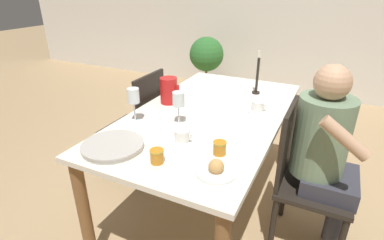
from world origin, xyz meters
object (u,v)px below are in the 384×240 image
(chair_person_side, at_px, (303,176))
(serving_tray, at_px, (113,146))
(person_seated, at_px, (326,149))
(potted_plant, at_px, (206,59))
(wine_glass_water, at_px, (178,101))
(teacup_across, at_px, (258,107))
(wine_glass_juice, at_px, (133,98))
(jam_jar_amber, at_px, (157,156))
(red_pitcher, at_px, (169,90))
(jam_jar_red, at_px, (220,147))
(bread_plate, at_px, (216,170))
(candlestick_tall, at_px, (257,77))
(teacup_near_person, at_px, (182,137))
(chair_opposite, at_px, (139,124))

(chair_person_side, xyz_separation_m, serving_tray, (-0.92, -0.59, 0.28))
(person_seated, distance_m, potted_plant, 2.89)
(person_seated, bearing_deg, wine_glass_water, -77.72)
(person_seated, height_order, teacup_across, person_seated)
(wine_glass_juice, xyz_separation_m, jam_jar_amber, (0.37, -0.34, -0.12))
(teacup_across, bearing_deg, wine_glass_water, -133.29)
(teacup_across, xyz_separation_m, serving_tray, (-0.55, -0.83, -0.01))
(red_pitcher, distance_m, potted_plant, 2.33)
(jam_jar_red, bearing_deg, wine_glass_juice, 167.36)
(wine_glass_juice, height_order, teacup_across, wine_glass_juice)
(serving_tray, xyz_separation_m, potted_plant, (-0.72, 2.91, -0.23))
(chair_person_side, height_order, wine_glass_juice, wine_glass_juice)
(person_seated, bearing_deg, serving_tray, -59.15)
(chair_person_side, bearing_deg, bread_plate, -31.73)
(wine_glass_water, distance_m, serving_tray, 0.47)
(red_pitcher, xyz_separation_m, candlestick_tall, (0.51, 0.47, 0.04))
(wine_glass_juice, bearing_deg, potted_plant, 103.73)
(teacup_near_person, bearing_deg, chair_person_side, 30.31)
(jam_jar_amber, xyz_separation_m, potted_plant, (-1.00, 2.92, -0.25))
(wine_glass_water, bearing_deg, wine_glass_juice, -161.72)
(serving_tray, distance_m, bread_plate, 0.57)
(chair_opposite, relative_size, person_seated, 0.79)
(teacup_near_person, relative_size, jam_jar_red, 2.07)
(serving_tray, bearing_deg, red_pitcher, 95.21)
(potted_plant, bearing_deg, chair_person_side, -54.68)
(person_seated, height_order, jam_jar_amber, person_seated)
(chair_person_side, relative_size, person_seated, 0.79)
(wine_glass_water, bearing_deg, jam_jar_amber, -75.40)
(jam_jar_amber, distance_m, potted_plant, 3.10)
(teacup_across, xyz_separation_m, jam_jar_amber, (-0.27, -0.84, 0.01))
(chair_person_side, relative_size, candlestick_tall, 2.78)
(serving_tray, bearing_deg, bread_plate, 2.92)
(wine_glass_water, bearing_deg, chair_person_side, 12.99)
(chair_person_side, distance_m, jam_jar_amber, 0.93)
(person_seated, xyz_separation_m, candlestick_tall, (-0.56, 0.57, 0.19))
(wine_glass_water, distance_m, bread_plate, 0.57)
(jam_jar_red, bearing_deg, person_seated, 40.06)
(wine_glass_water, bearing_deg, potted_plant, 109.72)
(wine_glass_juice, bearing_deg, jam_jar_red, -12.64)
(chair_opposite, xyz_separation_m, teacup_near_person, (0.68, -0.53, 0.30))
(teacup_near_person, relative_size, potted_plant, 0.17)
(teacup_near_person, height_order, potted_plant, potted_plant)
(chair_opposite, xyz_separation_m, jam_jar_amber, (0.67, -0.77, 0.31))
(bread_plate, height_order, candlestick_tall, candlestick_tall)
(red_pitcher, relative_size, teacup_near_person, 1.29)
(jam_jar_amber, bearing_deg, person_seated, 40.13)
(chair_opposite, xyz_separation_m, bread_plate, (0.96, -0.73, 0.29))
(wine_glass_water, bearing_deg, bread_plate, -44.15)
(teacup_across, height_order, serving_tray, teacup_across)
(wine_glass_juice, distance_m, teacup_across, 0.82)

